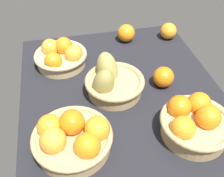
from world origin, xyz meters
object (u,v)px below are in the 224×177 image
at_px(basket_far_left, 72,137).
at_px(loose_orange_front_gap, 168,31).
at_px(basket_near_left, 194,122).
at_px(basket_center_pears, 112,82).
at_px(loose_orange_back_gap, 126,33).
at_px(basket_far_right, 61,56).
at_px(loose_orange_side_gap, 164,77).

height_order(basket_far_left, loose_orange_front_gap, basket_far_left).
bearing_deg(basket_near_left, basket_far_left, 86.09).
distance_m(basket_center_pears, loose_orange_back_gap, 0.35).
bearing_deg(basket_far_right, basket_center_pears, -141.11).
relative_size(basket_far_right, loose_orange_front_gap, 2.84).
distance_m(basket_near_left, loose_orange_front_gap, 0.55).
bearing_deg(basket_far_right, basket_far_left, -179.60).
height_order(basket_center_pears, loose_orange_back_gap, basket_center_pears).
distance_m(basket_far_left, loose_orange_back_gap, 0.61).
height_order(basket_far_right, loose_orange_side_gap, basket_far_right).
distance_m(basket_near_left, basket_far_left, 0.36).
height_order(basket_near_left, basket_center_pears, basket_center_pears).
xyz_separation_m(basket_far_left, loose_orange_back_gap, (0.53, -0.30, -0.01)).
relative_size(loose_orange_back_gap, loose_orange_side_gap, 1.02).
bearing_deg(loose_orange_back_gap, loose_orange_front_gap, -95.89).
distance_m(basket_near_left, loose_orange_side_gap, 0.23).
bearing_deg(basket_center_pears, loose_orange_front_gap, -47.62).
relative_size(loose_orange_front_gap, loose_orange_back_gap, 0.94).
relative_size(basket_center_pears, basket_far_right, 1.01).
distance_m(basket_near_left, basket_far_right, 0.57).
bearing_deg(basket_far_left, loose_orange_back_gap, -29.20).
bearing_deg(basket_center_pears, loose_orange_side_gap, -91.81).
height_order(loose_orange_front_gap, loose_orange_back_gap, loose_orange_back_gap).
bearing_deg(basket_near_left, loose_orange_back_gap, 6.47).
bearing_deg(loose_orange_front_gap, basket_near_left, 166.32).
xyz_separation_m(basket_center_pears, loose_orange_side_gap, (-0.01, -0.19, -0.01)).
xyz_separation_m(basket_near_left, loose_orange_back_gap, (0.56, 0.06, -0.01)).
bearing_deg(loose_orange_side_gap, basket_far_left, 120.14).
relative_size(basket_near_left, basket_center_pears, 1.03).
relative_size(basket_center_pears, loose_orange_front_gap, 2.86).
xyz_separation_m(basket_near_left, loose_orange_side_gap, (0.23, 0.01, -0.01)).
xyz_separation_m(basket_far_left, basket_center_pears, (0.21, -0.16, -0.00)).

